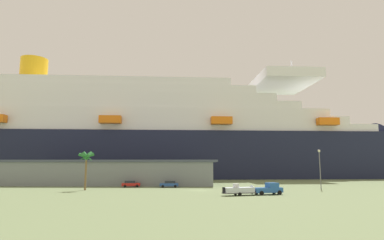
% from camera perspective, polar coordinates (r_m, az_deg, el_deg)
% --- Properties ---
extents(ground_plane, '(600.00, 600.00, 0.00)m').
position_cam_1_polar(ground_plane, '(100.68, -0.19, -11.25)').
color(ground_plane, '#66754C').
extents(cruise_ship, '(280.77, 34.06, 55.38)m').
position_cam_1_polar(cruise_ship, '(136.16, -13.38, -3.11)').
color(cruise_ship, '#191E38').
rests_on(cruise_ship, ground_plane).
extents(terminal_building, '(65.26, 25.09, 6.87)m').
position_cam_1_polar(terminal_building, '(95.33, -15.37, -9.07)').
color(terminal_building, slate).
rests_on(terminal_building, ground_plane).
extents(pickup_truck, '(5.91, 3.24, 2.20)m').
position_cam_1_polar(pickup_truck, '(62.62, 13.68, -12.02)').
color(pickup_truck, '#2659A5').
rests_on(pickup_truck, ground_plane).
extents(small_boat_on_trailer, '(7.74, 3.22, 2.15)m').
position_cam_1_polar(small_boat_on_trailer, '(60.09, 9.06, -12.40)').
color(small_boat_on_trailer, '#595960').
rests_on(small_boat_on_trailer, ground_plane).
extents(palm_tree, '(3.68, 3.42, 8.56)m').
position_cam_1_polar(palm_tree, '(74.71, -18.58, -6.68)').
color(palm_tree, brown).
rests_on(palm_tree, ground_plane).
extents(street_lamp, '(0.56, 0.56, 9.02)m').
position_cam_1_polar(street_lamp, '(78.44, 22.11, -7.36)').
color(street_lamp, slate).
rests_on(street_lamp, ground_plane).
extents(parked_car_red_hatchback, '(4.79, 2.81, 1.58)m').
position_cam_1_polar(parked_car_red_hatchback, '(81.92, -11.06, -11.26)').
color(parked_car_red_hatchback, red).
rests_on(parked_car_red_hatchback, ground_plane).
extents(parked_car_blue_suv, '(4.65, 2.12, 1.58)m').
position_cam_1_polar(parked_car_blue_suv, '(79.77, -4.15, -11.47)').
color(parked_car_blue_suv, '#264C99').
rests_on(parked_car_blue_suv, ground_plane).
extents(parked_car_yellow_taxi, '(4.46, 2.46, 1.58)m').
position_cam_1_polar(parked_car_yellow_taxi, '(87.99, -2.67, -11.16)').
color(parked_car_yellow_taxi, yellow).
rests_on(parked_car_yellow_taxi, ground_plane).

